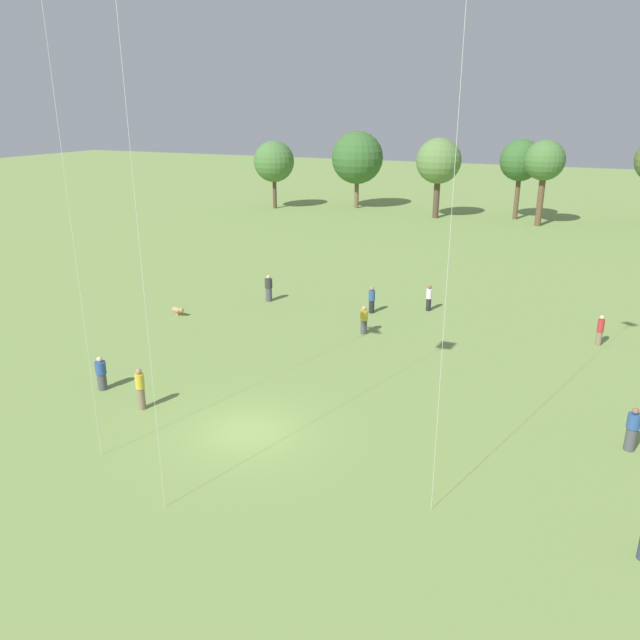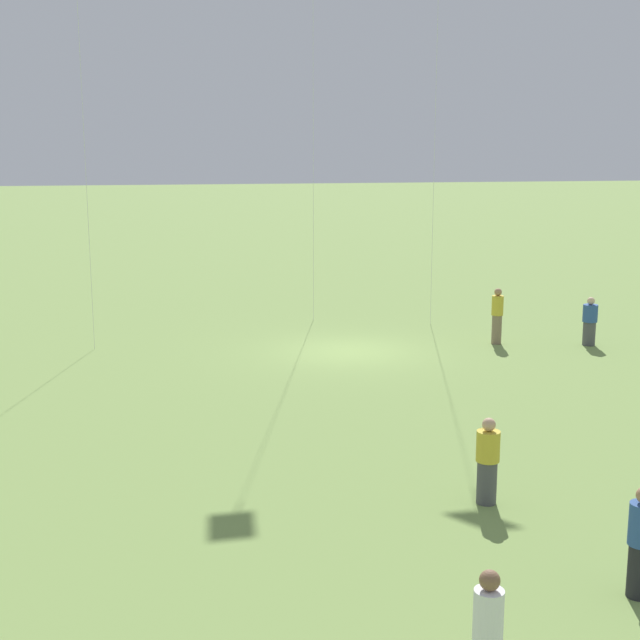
% 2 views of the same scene
% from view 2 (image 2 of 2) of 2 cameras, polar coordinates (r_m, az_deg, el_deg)
% --- Properties ---
extents(ground_plane, '(240.00, 240.00, 0.00)m').
position_cam_2_polar(ground_plane, '(27.55, 1.82, -2.03)').
color(ground_plane, '#7A994C').
extents(person_0, '(0.52, 0.52, 1.80)m').
position_cam_2_polar(person_0, '(28.99, 11.27, 0.25)').
color(person_0, '#847056').
rests_on(person_0, ground_plane).
extents(person_2, '(0.57, 0.57, 1.58)m').
position_cam_2_polar(person_2, '(16.22, 10.67, -8.91)').
color(person_2, '#4C4C51').
rests_on(person_2, ground_plane).
extents(person_3, '(0.59, 0.59, 1.55)m').
position_cam_2_polar(person_3, '(29.53, 16.88, -0.13)').
color(person_3, '#4C4C51').
rests_on(person_3, ground_plane).
extents(person_11, '(0.49, 0.49, 1.61)m').
position_cam_2_polar(person_11, '(10.88, 10.67, -19.25)').
color(person_11, '#232328').
rests_on(person_11, ground_plane).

